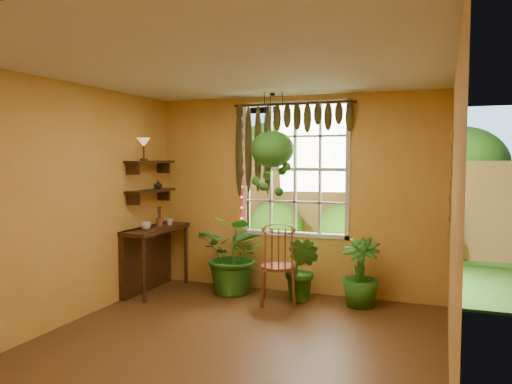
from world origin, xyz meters
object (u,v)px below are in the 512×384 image
windsor_chair (279,277)px  potted_plant_left (236,254)px  hanging_basket (272,154)px  counter_ledge (150,251)px  potted_plant_mid (302,269)px

windsor_chair → potted_plant_left: windsor_chair is taller
potted_plant_left → hanging_basket: 1.46m
potted_plant_left → hanging_basket: size_ratio=0.80×
counter_ledge → windsor_chair: bearing=0.3°
counter_ledge → potted_plant_left: 1.22m
counter_ledge → hanging_basket: size_ratio=0.88×
windsor_chair → hanging_basket: (-0.18, 0.26, 1.56)m
windsor_chair → potted_plant_left: 0.76m
windsor_chair → potted_plant_mid: 0.34m
counter_ledge → windsor_chair: windsor_chair is taller
counter_ledge → hanging_basket: 2.20m
counter_ledge → windsor_chair: size_ratio=1.00×
counter_ledge → potted_plant_left: potted_plant_left is taller
windsor_chair → potted_plant_left: bearing=142.3°
potted_plant_mid → counter_ledge: bearing=-174.1°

